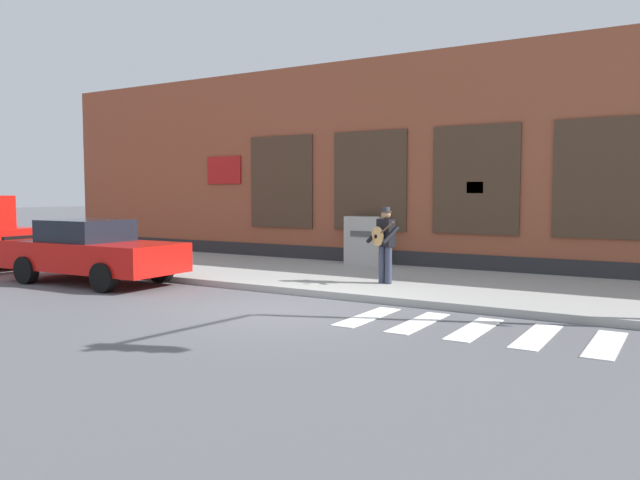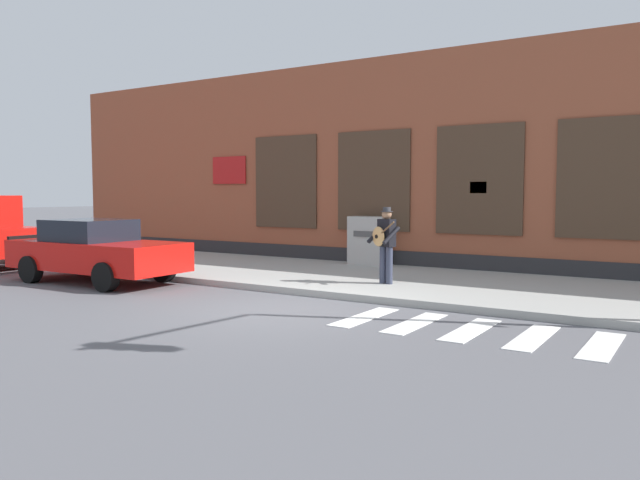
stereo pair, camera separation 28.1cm
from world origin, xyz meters
TOP-DOWN VIEW (x-y plane):
  - ground_plane at (0.00, 0.00)m, footprint 160.00×160.00m
  - sidewalk at (0.00, 4.08)m, footprint 28.00×5.16m
  - building_backdrop at (-0.00, 8.65)m, footprint 28.00×4.06m
  - crosswalk at (4.06, 0.20)m, footprint 5.20×1.90m
  - red_car at (-5.91, 0.48)m, footprint 4.64×2.07m
  - busker at (0.58, 3.15)m, footprint 0.72×0.66m
  - utility_box at (-1.46, 6.21)m, footprint 1.10×0.54m

SIDE VIEW (x-z plane):
  - ground_plane at x=0.00m, z-range 0.00..0.00m
  - crosswalk at x=4.06m, z-range 0.00..0.01m
  - sidewalk at x=0.00m, z-range 0.00..0.15m
  - red_car at x=-5.91m, z-range 0.01..1.54m
  - utility_box at x=-1.46m, z-range 0.15..1.51m
  - busker at x=0.58m, z-range 0.26..1.97m
  - building_backdrop at x=0.00m, z-range 0.00..6.01m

